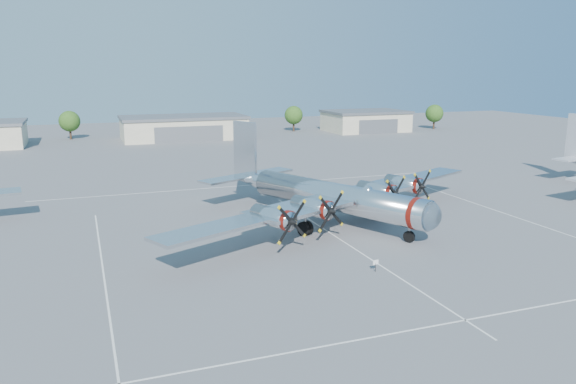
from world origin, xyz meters
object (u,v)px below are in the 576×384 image
object	(u,v)px
tree_west	(69,121)
tree_far_east	(434,113)
tree_east	(294,115)
hangar_east	(365,121)
main_bomber_b29	(325,222)
hangar_center	(184,127)
info_placard	(376,264)

from	to	relation	value
tree_west	tree_far_east	bearing A→B (deg)	-6.14
tree_east	tree_far_east	world-z (taller)	same
hangar_east	main_bomber_b29	world-z (taller)	hangar_east
hangar_center	main_bomber_b29	world-z (taller)	hangar_center
hangar_center	tree_west	size ratio (longest dim) A/B	4.31
info_placard	hangar_east	bearing A→B (deg)	55.81
tree_east	tree_far_east	distance (m)	38.83
hangar_center	main_bomber_b29	xyz separation A→B (m)	(1.33, -78.42, -2.71)
tree_west	info_placard	distance (m)	104.75
hangar_center	hangar_east	distance (m)	48.00
hangar_center	tree_east	distance (m)	30.64
tree_east	info_placard	bearing A→B (deg)	-107.30
tree_west	tree_east	distance (m)	55.04
hangar_center	hangar_east	xyz separation A→B (m)	(48.00, 0.00, 0.00)
hangar_center	main_bomber_b29	size ratio (longest dim) A/B	0.64
hangar_center	tree_east	bearing A→B (deg)	11.38
main_bomber_b29	hangar_center	bearing A→B (deg)	66.16
tree_east	info_placard	xyz separation A→B (m)	(-31.12, -99.93, -3.52)
main_bomber_b29	tree_far_east	bearing A→B (deg)	24.10
main_bomber_b29	tree_west	bearing A→B (deg)	82.13
hangar_east	main_bomber_b29	xyz separation A→B (m)	(-46.67, -78.42, -2.71)
hangar_center	hangar_east	world-z (taller)	same
tree_west	hangar_center	bearing A→B (deg)	-17.82
tree_east	hangar_east	bearing A→B (deg)	-18.54
hangar_center	tree_far_east	bearing A→B (deg)	-1.65
tree_east	info_placard	size ratio (longest dim) A/B	6.64
hangar_east	tree_west	distance (m)	73.46
info_placard	tree_far_east	bearing A→B (deg)	46.49
hangar_east	main_bomber_b29	bearing A→B (deg)	-120.76
hangar_east	tree_far_east	distance (m)	20.15
hangar_east	info_placard	world-z (taller)	hangar_east
info_placard	main_bomber_b29	bearing A→B (deg)	74.41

